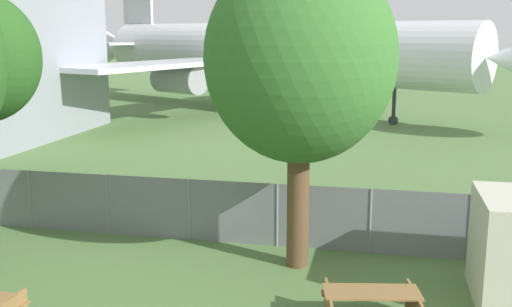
# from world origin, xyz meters

# --- Properties ---
(perimeter_fence) EXTENTS (56.07, 0.07, 1.80)m
(perimeter_fence) POSITION_xyz_m (-0.00, 9.76, 0.90)
(perimeter_fence) COLOR gray
(perimeter_fence) RESTS_ON ground
(airplane) EXTENTS (38.47, 31.08, 12.86)m
(airplane) POSITION_xyz_m (-6.11, 38.35, 4.37)
(airplane) COLOR silver
(airplane) RESTS_ON ground
(picnic_bench_open_grass) EXTENTS (2.16, 1.73, 0.76)m
(picnic_bench_open_grass) POSITION_xyz_m (2.70, 5.59, 0.48)
(picnic_bench_open_grass) COLOR olive
(picnic_bench_open_grass) RESTS_ON ground
(tree_behind_benches) EXTENTS (4.66, 4.66, 7.86)m
(tree_behind_benches) POSITION_xyz_m (0.76, 8.50, 5.26)
(tree_behind_benches) COLOR brown
(tree_behind_benches) RESTS_ON ground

